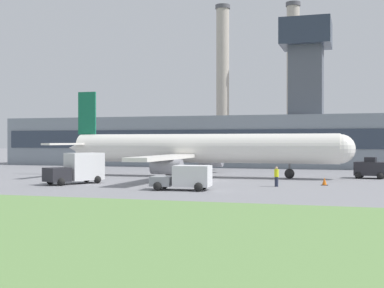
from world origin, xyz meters
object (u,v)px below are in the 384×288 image
pushback_tug (371,169)px  ground_crew_person (276,176)px  baggage_truck (186,178)px  airplane (197,149)px  fuel_truck (78,169)px

pushback_tug → ground_crew_person: pushback_tug is taller
baggage_truck → ground_crew_person: 8.42m
airplane → baggage_truck: airplane is taller
airplane → ground_crew_person: size_ratio=18.90×
pushback_tug → baggage_truck: size_ratio=0.71×
airplane → pushback_tug: size_ratio=9.48×
ground_crew_person → baggage_truck: bearing=-139.5°
airplane → fuel_truck: airplane is taller
fuel_truck → pushback_tug: bearing=30.6°
pushback_tug → ground_crew_person: (-7.95, -13.01, -0.13)m
pushback_tug → fuel_truck: fuel_truck is taller
baggage_truck → ground_crew_person: bearing=40.5°
airplane → ground_crew_person: 14.40m
baggage_truck → ground_crew_person: size_ratio=2.82×
pushback_tug → ground_crew_person: bearing=-121.4°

